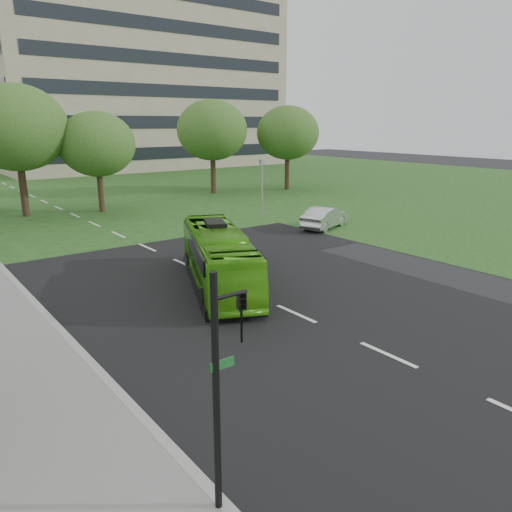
# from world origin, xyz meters

# --- Properties ---
(ground) EXTENTS (160.00, 160.00, 0.00)m
(ground) POSITION_xyz_m (0.00, 0.00, 0.00)
(ground) COLOR black
(ground) RESTS_ON ground
(street_surfaces) EXTENTS (120.00, 120.00, 0.15)m
(street_surfaces) POSITION_xyz_m (-0.38, 22.75, 0.03)
(street_surfaces) COLOR black
(street_surfaces) RESTS_ON ground
(office_building) EXTENTS (40.10, 20.10, 25.00)m
(office_building) POSITION_xyz_m (21.96, 61.96, 12.50)
(office_building) COLOR gray
(office_building) RESTS_ON ground
(tree_park_b) EXTENTS (6.94, 6.94, 9.10)m
(tree_park_b) POSITION_xyz_m (-2.86, 27.75, 6.14)
(tree_park_b) COLOR black
(tree_park_b) RESTS_ON ground
(tree_park_c) EXTENTS (5.50, 5.50, 7.31)m
(tree_park_c) POSITION_xyz_m (2.14, 26.28, 4.96)
(tree_park_c) COLOR black
(tree_park_c) RESTS_ON ground
(tree_park_d) EXTENTS (6.46, 6.46, 8.54)m
(tree_park_d) POSITION_xyz_m (14.20, 29.73, 5.78)
(tree_park_d) COLOR black
(tree_park_d) RESTS_ON ground
(tree_park_e) EXTENTS (6.06, 6.06, 8.08)m
(tree_park_e) POSITION_xyz_m (21.53, 27.64, 5.49)
(tree_park_e) COLOR black
(tree_park_e) RESTS_ON ground
(bus) EXTENTS (5.30, 8.64, 2.38)m
(bus) POSITION_xyz_m (-0.40, 6.31, 1.19)
(bus) COLOR #49AB16
(bus) RESTS_ON ground
(sedan) EXTENTS (4.38, 2.74, 1.36)m
(sedan) POSITION_xyz_m (11.22, 11.95, 0.68)
(sedan) COLOR #B8B9BE
(sedan) RESTS_ON ground
(traffic_light) EXTENTS (0.70, 0.20, 4.36)m
(traffic_light) POSITION_xyz_m (-7.06, -4.11, 2.56)
(traffic_light) COLOR black
(traffic_light) RESTS_ON ground
(camera_pole) EXTENTS (0.41, 0.38, 4.06)m
(camera_pole) POSITION_xyz_m (10.00, 16.85, 2.62)
(camera_pole) COLOR gray
(camera_pole) RESTS_ON ground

